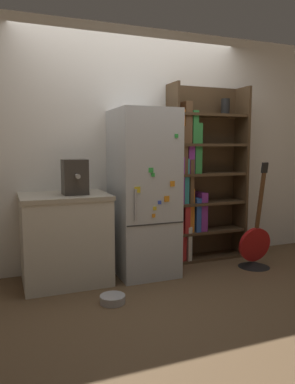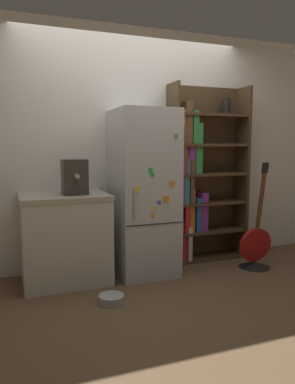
{
  "view_description": "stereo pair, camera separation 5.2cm",
  "coord_description": "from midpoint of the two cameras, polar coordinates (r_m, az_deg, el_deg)",
  "views": [
    {
      "loc": [
        -1.37,
        -3.47,
        1.33
      ],
      "look_at": [
        0.06,
        0.15,
        0.85
      ],
      "focal_mm": 35.0,
      "sensor_mm": 36.0,
      "label": 1
    },
    {
      "loc": [
        -1.32,
        -3.49,
        1.33
      ],
      "look_at": [
        0.06,
        0.15,
        0.85
      ],
      "focal_mm": 35.0,
      "sensor_mm": 36.0,
      "label": 2
    }
  ],
  "objects": [
    {
      "name": "pet_bowl",
      "position": [
        3.32,
        -5.08,
        -15.85
      ],
      "size": [
        0.22,
        0.22,
        0.07
      ],
      "color": "#B7B7BC",
      "rests_on": "ground_plane"
    },
    {
      "name": "kitchen_counter",
      "position": [
        3.76,
        -12.06,
        -6.86
      ],
      "size": [
        0.83,
        0.66,
        0.87
      ],
      "color": "beige",
      "rests_on": "ground_plane"
    },
    {
      "name": "bookshelf",
      "position": [
        4.36,
        7.88,
        1.94
      ],
      "size": [
        0.94,
        0.31,
        2.01
      ],
      "color": "#4C3823",
      "rests_on": "ground_plane"
    },
    {
      "name": "ground_plane",
      "position": [
        3.96,
        0.32,
        -12.54
      ],
      "size": [
        16.0,
        16.0,
        0.0
      ],
      "primitive_type": "plane",
      "color": "brown"
    },
    {
      "name": "guitar",
      "position": [
        4.32,
        16.41,
        -8.82
      ],
      "size": [
        0.38,
        0.34,
        1.16
      ],
      "color": "black",
      "rests_on": "ground_plane"
    },
    {
      "name": "wall_back",
      "position": [
        4.18,
        -2.03,
        6.65
      ],
      "size": [
        8.0,
        0.05,
        2.6
      ],
      "color": "white",
      "rests_on": "ground_plane"
    },
    {
      "name": "refrigerator",
      "position": [
        3.87,
        -0.29,
        -0.1
      ],
      "size": [
        0.6,
        0.69,
        1.69
      ],
      "color": "silver",
      "rests_on": "ground_plane"
    },
    {
      "name": "espresso_machine",
      "position": [
        3.63,
        -10.66,
        2.28
      ],
      "size": [
        0.23,
        0.28,
        0.33
      ],
      "color": "#38332D",
      "rests_on": "kitchen_counter"
    }
  ]
}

